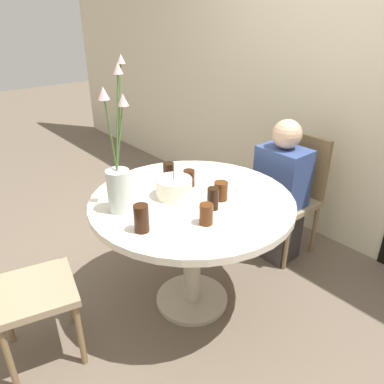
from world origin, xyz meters
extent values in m
plane|color=#6B5B4C|center=(0.00, 0.00, 0.00)|extent=(16.00, 16.00, 0.00)
cube|color=beige|center=(0.00, 1.38, 1.30)|extent=(8.00, 0.05, 2.60)
cylinder|color=silver|center=(0.00, 0.00, 0.74)|extent=(1.17, 1.17, 0.04)
cylinder|color=#B7AD99|center=(0.00, 0.00, 0.37)|extent=(0.11, 0.11, 0.69)
cylinder|color=#B7AD99|center=(0.00, 0.00, 0.01)|extent=(0.47, 0.47, 0.03)
cube|color=#9E896B|center=(0.02, 0.91, 0.43)|extent=(0.41, 0.41, 0.04)
cube|color=olive|center=(0.02, 1.09, 0.68)|extent=(0.38, 0.04, 0.46)
cylinder|color=olive|center=(-0.16, 0.74, 0.21)|extent=(0.03, 0.03, 0.41)
cylinder|color=olive|center=(0.18, 0.73, 0.21)|extent=(0.03, 0.03, 0.41)
cylinder|color=olive|center=(-0.15, 1.08, 0.21)|extent=(0.03, 0.03, 0.41)
cylinder|color=olive|center=(0.19, 1.07, 0.21)|extent=(0.03, 0.03, 0.41)
cube|color=#9E896B|center=(-0.22, -0.88, 0.43)|extent=(0.48, 0.48, 0.04)
cylinder|color=olive|center=(-0.01, -0.76, 0.21)|extent=(0.03, 0.03, 0.41)
cylinder|color=olive|center=(-0.34, -0.67, 0.21)|extent=(0.03, 0.03, 0.41)
cylinder|color=olive|center=(-0.09, -1.09, 0.21)|extent=(0.03, 0.03, 0.41)
cylinder|color=olive|center=(-0.42, -1.00, 0.21)|extent=(0.03, 0.03, 0.41)
cylinder|color=white|center=(-0.09, -0.06, 0.81)|extent=(0.21, 0.21, 0.11)
cylinder|color=#E54C4C|center=(-0.09, -0.06, 0.89)|extent=(0.01, 0.01, 0.04)
cylinder|color=silver|center=(-0.15, -0.38, 0.87)|extent=(0.12, 0.12, 0.23)
cylinder|color=#4C7538|center=(-0.15, -0.34, 1.16)|extent=(0.01, 0.08, 0.35)
cone|color=beige|center=(-0.15, -0.31, 1.34)|extent=(0.05, 0.05, 0.06)
cylinder|color=#4C7538|center=(-0.11, -0.41, 1.19)|extent=(0.08, 0.08, 0.41)
cone|color=beige|center=(-0.07, -0.45, 1.40)|extent=(0.05, 0.05, 0.06)
cylinder|color=#4C7538|center=(-0.17, -0.33, 1.25)|extent=(0.06, 0.11, 0.53)
cone|color=beige|center=(-0.20, -0.27, 1.52)|extent=(0.04, 0.04, 0.04)
cylinder|color=#4C7538|center=(-0.14, -0.35, 1.24)|extent=(0.01, 0.06, 0.50)
cone|color=beige|center=(-0.14, -0.33, 1.48)|extent=(0.05, 0.05, 0.05)
cylinder|color=white|center=(0.14, 0.35, 0.76)|extent=(0.20, 0.20, 0.01)
cylinder|color=#33190C|center=(-0.14, 0.09, 0.81)|extent=(0.07, 0.07, 0.10)
cylinder|color=#51280F|center=(0.11, 0.12, 0.81)|extent=(0.08, 0.08, 0.11)
cylinder|color=black|center=(0.16, 0.01, 0.82)|extent=(0.06, 0.06, 0.12)
cylinder|color=black|center=(-0.27, 0.04, 0.82)|extent=(0.07, 0.07, 0.12)
cylinder|color=#51280F|center=(0.26, -0.13, 0.81)|extent=(0.07, 0.07, 0.11)
cylinder|color=#33190C|center=(0.10, -0.41, 0.83)|extent=(0.07, 0.07, 0.14)
cube|color=#383333|center=(0.02, 0.83, 0.23)|extent=(0.31, 0.24, 0.45)
cube|color=#33477F|center=(0.02, 0.83, 0.66)|extent=(0.34, 0.24, 0.42)
sphere|color=#D1A889|center=(0.02, 0.83, 0.97)|extent=(0.20, 0.20, 0.20)
camera|label=1|loc=(1.44, -1.23, 1.74)|focal=35.00mm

